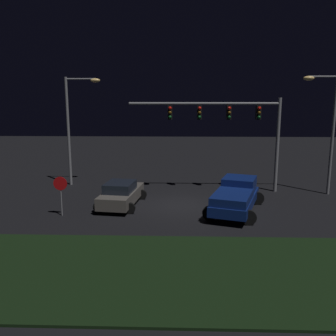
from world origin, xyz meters
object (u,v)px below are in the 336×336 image
(street_lamp_left, at_px, (75,118))
(stop_sign, at_px, (61,189))
(car_sedan, at_px, (121,194))
(street_lamp_right, at_px, (327,121))
(pickup_truck, at_px, (236,194))
(traffic_signal_gantry, at_px, (229,120))

(street_lamp_left, height_order, stop_sign, street_lamp_left)
(car_sedan, distance_m, street_lamp_right, 14.28)
(street_lamp_right, bearing_deg, stop_sign, -162.44)
(pickup_truck, height_order, traffic_signal_gantry, traffic_signal_gantry)
(pickup_truck, distance_m, traffic_signal_gantry, 6.14)
(car_sedan, relative_size, stop_sign, 2.06)
(stop_sign, bearing_deg, pickup_truck, 6.58)
(car_sedan, height_order, street_lamp_right, street_lamp_right)
(car_sedan, xyz_separation_m, traffic_signal_gantry, (6.92, 3.75, 4.29))
(pickup_truck, relative_size, car_sedan, 1.25)
(traffic_signal_gantry, height_order, street_lamp_right, street_lamp_right)
(car_sedan, relative_size, traffic_signal_gantry, 0.45)
(pickup_truck, relative_size, street_lamp_left, 0.72)
(street_lamp_right, bearing_deg, traffic_signal_gantry, 174.45)
(pickup_truck, xyz_separation_m, stop_sign, (-9.83, -1.13, 0.56))
(pickup_truck, height_order, stop_sign, stop_sign)
(traffic_signal_gantry, relative_size, stop_sign, 4.63)
(traffic_signal_gantry, bearing_deg, pickup_truck, -91.20)
(car_sedan, height_order, stop_sign, stop_sign)
(street_lamp_right, relative_size, stop_sign, 3.58)
(traffic_signal_gantry, distance_m, street_lamp_left, 11.18)
(car_sedan, distance_m, stop_sign, 3.72)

